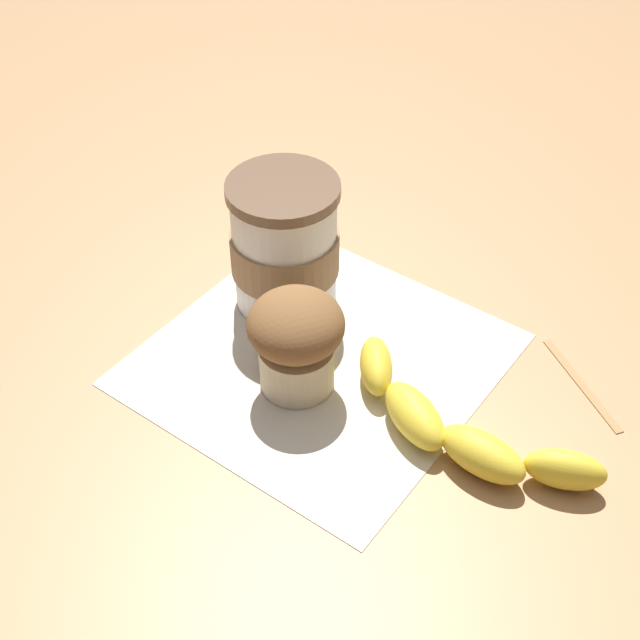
% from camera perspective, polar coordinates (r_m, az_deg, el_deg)
% --- Properties ---
extents(ground_plane, '(3.00, 3.00, 0.00)m').
position_cam_1_polar(ground_plane, '(0.75, 0.00, -2.55)').
color(ground_plane, '#A87C51').
extents(paper_napkin, '(0.28, 0.28, 0.00)m').
position_cam_1_polar(paper_napkin, '(0.75, 0.00, -2.51)').
color(paper_napkin, beige).
rests_on(paper_napkin, ground_plane).
extents(coffee_cup, '(0.10, 0.10, 0.12)m').
position_cam_1_polar(coffee_cup, '(0.77, -2.28, 4.79)').
color(coffee_cup, white).
rests_on(coffee_cup, paper_napkin).
extents(muffin, '(0.08, 0.08, 0.09)m').
position_cam_1_polar(muffin, '(0.70, -1.61, -1.16)').
color(muffin, beige).
rests_on(muffin, paper_napkin).
extents(banana, '(0.23, 0.09, 0.03)m').
position_cam_1_polar(banana, '(0.69, 8.63, -6.75)').
color(banana, yellow).
rests_on(banana, paper_napkin).
extents(wooden_stirrer, '(0.09, 0.07, 0.00)m').
position_cam_1_polar(wooden_stirrer, '(0.76, 16.40, -3.95)').
color(wooden_stirrer, '#9E7547').
rests_on(wooden_stirrer, ground_plane).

